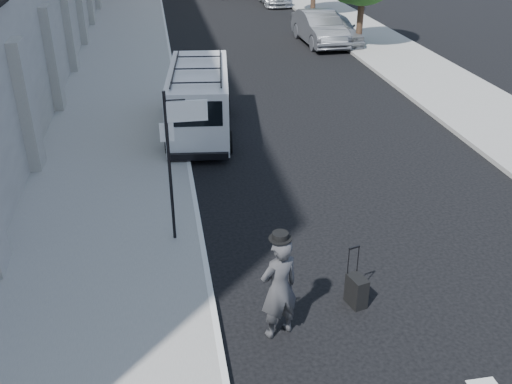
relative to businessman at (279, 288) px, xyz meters
name	(u,v)px	position (x,y,z in m)	size (l,w,h in m)	color
ground	(321,320)	(0.88, 0.21, -1.03)	(120.00, 120.00, 0.00)	black
sidewalk_left	(121,83)	(-3.37, 16.21, -0.95)	(4.50, 48.00, 0.15)	gray
sidewalk_right	(383,48)	(9.88, 20.21, -0.95)	(4.00, 56.00, 0.15)	gray
sign_pole	(178,136)	(-1.48, 3.41, 1.63)	(1.03, 0.07, 3.50)	black
businessman	(279,288)	(0.00, 0.00, 0.00)	(0.75, 0.49, 2.05)	#38383A
suitcase	(356,291)	(1.68, 0.55, -0.70)	(0.38, 0.50, 1.23)	black
cargo_van	(199,99)	(-0.51, 10.33, 0.11)	(2.51, 5.91, 2.18)	silver
parked_car_a	(335,29)	(7.68, 21.81, -0.24)	(1.87, 4.64, 1.58)	gray
parked_car_b	(320,28)	(6.89, 21.93, -0.18)	(1.80, 5.16, 1.70)	#5C5E64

